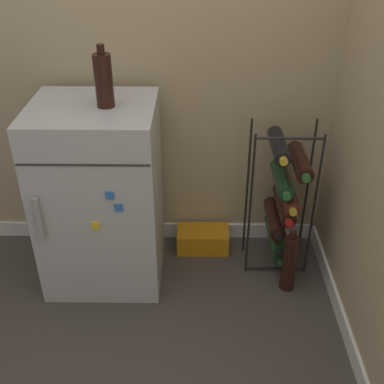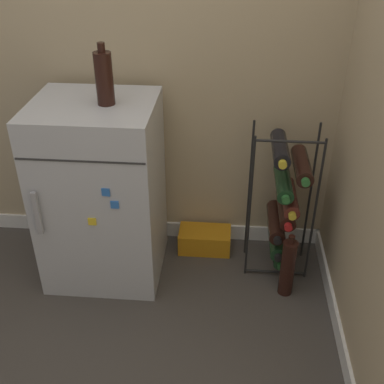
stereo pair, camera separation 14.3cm
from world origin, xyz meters
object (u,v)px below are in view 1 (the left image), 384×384
Objects in this scene: mini_fridge at (101,196)px; wine_rack at (282,199)px; loose_bottle_floor at (289,263)px; fridge_top_bottle at (104,80)px; soda_box at (203,239)px.

wine_rack is at bearing 5.27° from mini_fridge.
loose_bottle_floor is at bearing -7.70° from mini_fridge.
soda_box is at bearing 24.11° from fridge_top_bottle.
fridge_top_bottle is (-0.82, -0.08, 0.64)m from wine_rack.
loose_bottle_floor is (0.42, -0.31, 0.10)m from soda_box.
mini_fridge is at bearing 177.95° from fridge_top_bottle.
loose_bottle_floor is (0.03, -0.21, -0.24)m from wine_rack.
fridge_top_bottle is at bearing -155.89° from soda_box.
mini_fridge is at bearing -174.73° from wine_rack.
wine_rack is 2.79× the size of soda_box.
mini_fridge is 3.49× the size of fridge_top_bottle.
mini_fridge reaches higher than soda_box.
wine_rack is 3.00× the size of fridge_top_bottle.
soda_box is (0.50, 0.19, -0.40)m from mini_fridge.
soda_box is at bearing 164.84° from wine_rack.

